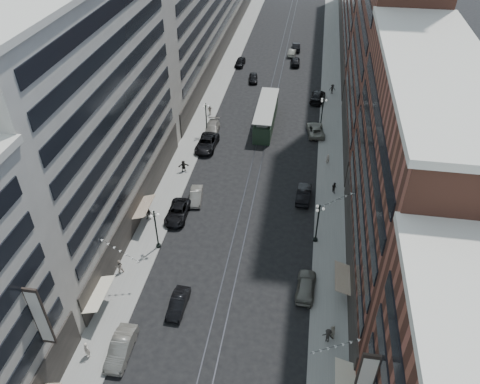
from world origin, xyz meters
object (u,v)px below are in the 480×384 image
Objects in this scene: streetcar at (266,116)px; pedestrian_7 at (334,187)px; pedestrian_2 at (149,214)px; car_12 at (318,96)px; car_1 at (121,348)px; car_5 at (178,303)px; pedestrian_4 at (333,332)px; pedestrian_extra_0 at (119,266)px; car_extra_1 at (196,196)px; car_extra_2 at (296,47)px; pedestrian_8 at (328,159)px; pedestrian_extra_2 at (328,336)px; car_10 at (304,194)px; car_14 at (292,52)px; pedestrian_extra_1 at (87,350)px; car_13 at (253,78)px; lamppost_sw_mid at (206,118)px; car_8 at (212,129)px; car_2 at (178,212)px; car_11 at (316,130)px; car_extra_0 at (295,61)px; lamppost_se_mid at (322,112)px; lamppost_sw_far at (156,228)px; car_7 at (207,143)px; car_4 at (306,286)px; car_9 at (240,62)px; pedestrian_9 at (332,89)px; pedestrian_5 at (184,166)px.

pedestrian_7 is at bearing -56.87° from streetcar.
pedestrian_2 is 42.84m from car_12.
car_1 reaches higher than car_5.
pedestrian_extra_0 is (-23.47, 5.00, 0.03)m from pedestrian_4.
car_extra_2 is (9.75, 58.04, 0.08)m from car_extra_1.
pedestrian_extra_2 is (0.32, -31.32, 0.06)m from pedestrian_8.
car_10 is 52.15m from car_14.
car_13 is at bearing 113.65° from pedestrian_extra_1.
lamppost_sw_mid is 35.76m from car_5.
pedestrian_2 is at bearing -102.90° from car_8.
car_2 is at bearing -25.29° from pedestrian_extra_2.
pedestrian_extra_0 is (-20.62, -34.54, 0.26)m from car_11.
car_13 is (3.90, 43.14, -0.05)m from car_2.
car_8 is at bearing 66.77° from car_extra_0.
streetcar is at bearing -177.60° from lamppost_se_mid.
car_extra_0 reaches higher than car_11.
lamppost_sw_far reaches higher than pedestrian_extra_0.
car_7 is 13.30m from car_extra_1.
car_4 is at bearing 157.15° from pedestrian_extra_0.
lamppost_se_mid is 32.95m from car_14.
car_8 reaches higher than car_2.
pedestrian_2 is at bearing -142.31° from car_extra_1.
lamppost_se_mid reaches higher than car_7.
car_9 is 2.82× the size of pedestrian_7.
car_5 is at bearing -60.69° from lamppost_sw_far.
car_13 is at bearing -69.51° from car_10.
pedestrian_9 is at bearing -123.44° from car_12.
car_2 is 1.16× the size of car_extra_0.
car_12 is 3.29× the size of pedestrian_extra_0.
pedestrian_2 is 0.41× the size of car_14.
lamppost_sw_far is 5.87m from pedestrian_extra_0.
car_extra_0 is at bearing 109.95° from pedestrian_9.
pedestrian_extra_1 is at bearing -88.74° from pedestrian_2.
lamppost_se_mid is 1.10× the size of car_4.
car_extra_1 is (1.51, -47.00, -0.05)m from car_9.
lamppost_se_mid is 1.13× the size of car_extra_2.
pedestrian_5 is 33.37m from pedestrian_extra_2.
streetcar is 29.50m from pedestrian_2.
car_7 is (0.14, 37.25, 0.02)m from car_1.
streetcar is at bearing -73.96° from car_4.
pedestrian_9 is (22.86, 40.86, 0.03)m from pedestrian_2.
car_11 is at bearing 54.77° from car_2.
car_7 reaches higher than car_10.
car_5 is 1.01× the size of car_extra_1.
lamppost_sw_far is 3.33× the size of pedestrian_extra_2.
pedestrian_9 reaches higher than pedestrian_7.
pedestrian_extra_1 reaches higher than pedestrian_5.
car_12 is 60.94m from pedestrian_extra_1.
pedestrian_4 is 0.31× the size of car_8.
car_extra_1 is at bearing -107.40° from streetcar.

